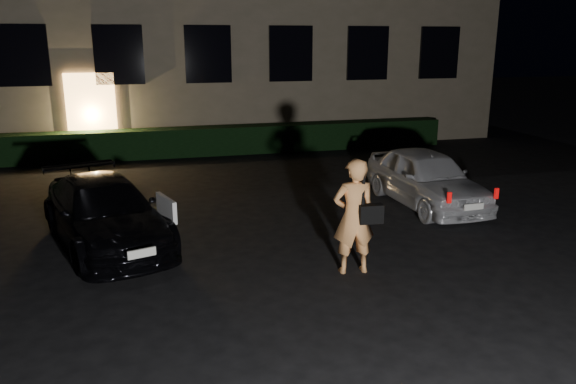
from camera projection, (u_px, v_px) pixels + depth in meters
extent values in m
plane|color=black|center=(317.00, 302.00, 7.58)|extent=(80.00, 80.00, 0.00)
cube|color=#FFB55F|center=(92.00, 116.00, 16.58)|extent=(1.40, 0.10, 2.50)
cube|color=black|center=(22.00, 56.00, 15.70)|extent=(1.40, 0.10, 1.70)
cube|color=black|center=(119.00, 55.00, 16.35)|extent=(1.40, 0.10, 1.70)
cube|color=black|center=(208.00, 54.00, 17.00)|extent=(1.40, 0.10, 1.70)
cube|color=black|center=(291.00, 54.00, 17.64)|extent=(1.40, 0.10, 1.70)
cube|color=black|center=(368.00, 53.00, 18.29)|extent=(1.40, 0.10, 1.70)
cube|color=black|center=(439.00, 53.00, 18.93)|extent=(1.40, 0.10, 1.70)
cube|color=black|center=(213.00, 141.00, 17.26)|extent=(15.00, 0.70, 0.85)
imported|color=black|center=(105.00, 213.00, 9.63)|extent=(2.64, 4.18, 1.13)
cube|color=white|center=(166.00, 208.00, 9.44)|extent=(0.30, 0.79, 0.38)
cube|color=silver|center=(142.00, 253.00, 8.00)|extent=(0.40, 0.15, 0.13)
imported|color=silver|center=(426.00, 178.00, 11.91)|extent=(1.53, 3.57, 1.20)
cube|color=red|center=(449.00, 198.00, 10.19)|extent=(0.07, 0.05, 0.20)
cube|color=red|center=(496.00, 193.00, 10.47)|extent=(0.07, 0.05, 0.20)
cube|color=silver|center=(474.00, 207.00, 10.34)|extent=(0.40, 0.05, 0.12)
imported|color=#E49654|center=(354.00, 216.00, 8.36)|extent=(0.67, 0.46, 1.77)
cube|color=black|center=(371.00, 214.00, 8.27)|extent=(0.37, 0.18, 0.28)
cube|color=black|center=(363.00, 187.00, 8.18)|extent=(0.04, 0.06, 0.55)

